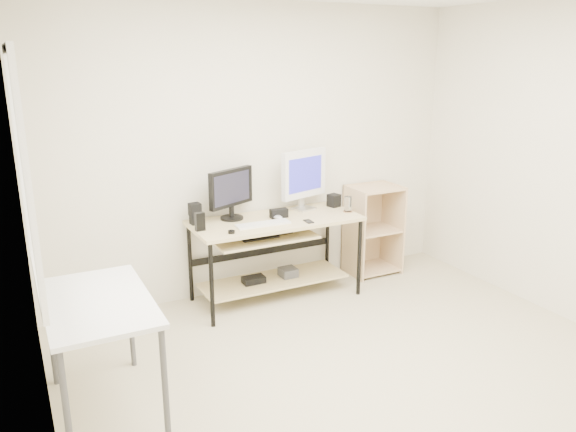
% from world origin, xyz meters
% --- Properties ---
extents(room, '(4.01, 4.01, 2.62)m').
position_xyz_m(room, '(-0.14, 0.04, 1.32)').
color(room, '#BFB493').
rests_on(room, ground).
extents(desk, '(1.50, 0.65, 0.75)m').
position_xyz_m(desk, '(-0.03, 1.66, 0.54)').
color(desk, '#CDBB82').
rests_on(desk, ground).
extents(side_table, '(0.60, 1.00, 0.75)m').
position_xyz_m(side_table, '(-1.68, 0.60, 0.67)').
color(side_table, silver).
rests_on(side_table, ground).
extents(shelf_unit, '(0.50, 0.40, 0.90)m').
position_xyz_m(shelf_unit, '(1.15, 1.82, 0.45)').
color(shelf_unit, '#D5B485').
rests_on(shelf_unit, ground).
extents(black_monitor, '(0.47, 0.25, 0.45)m').
position_xyz_m(black_monitor, '(-0.35, 1.82, 1.01)').
color(black_monitor, black).
rests_on(black_monitor, desk).
extents(white_imac, '(0.52, 0.20, 0.56)m').
position_xyz_m(white_imac, '(0.37, 1.82, 1.07)').
color(white_imac, silver).
rests_on(white_imac, desk).
extents(keyboard, '(0.47, 0.15, 0.02)m').
position_xyz_m(keyboard, '(-0.17, 1.54, 0.76)').
color(keyboard, silver).
rests_on(keyboard, desk).
extents(mouse, '(0.09, 0.12, 0.04)m').
position_xyz_m(mouse, '(0.01, 1.64, 0.77)').
color(mouse, '#BABABF').
rests_on(mouse, desk).
extents(center_speaker, '(0.16, 0.08, 0.08)m').
position_xyz_m(center_speaker, '(0.05, 1.68, 0.79)').
color(center_speaker, black).
rests_on(center_speaker, desk).
extents(speaker_left, '(0.10, 0.10, 0.18)m').
position_xyz_m(speaker_left, '(-0.68, 1.82, 0.85)').
color(speaker_left, black).
rests_on(speaker_left, desk).
extents(speaker_right, '(0.12, 0.12, 0.12)m').
position_xyz_m(speaker_right, '(0.68, 1.78, 0.81)').
color(speaker_right, black).
rests_on(speaker_right, desk).
extents(audio_controller, '(0.08, 0.05, 0.15)m').
position_xyz_m(audio_controller, '(-0.70, 1.63, 0.83)').
color(audio_controller, black).
rests_on(audio_controller, desk).
extents(volume_puck, '(0.08, 0.08, 0.02)m').
position_xyz_m(volume_puck, '(-0.50, 1.44, 0.76)').
color(volume_puck, black).
rests_on(volume_puck, desk).
extents(smartphone, '(0.07, 0.11, 0.01)m').
position_xyz_m(smartphone, '(0.22, 1.44, 0.75)').
color(smartphone, black).
rests_on(smartphone, desk).
extents(coaster, '(0.11, 0.11, 0.01)m').
position_xyz_m(coaster, '(0.70, 1.56, 0.75)').
color(coaster, '#996C45').
rests_on(coaster, desk).
extents(drinking_glass, '(0.08, 0.08, 0.14)m').
position_xyz_m(drinking_glass, '(0.70, 1.56, 0.82)').
color(drinking_glass, white).
rests_on(drinking_glass, coaster).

